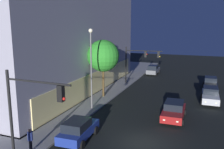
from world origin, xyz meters
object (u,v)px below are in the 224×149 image
Objects in this scene: car_silver at (210,95)px; car_black at (210,83)px; street_lamp_sidewalk at (91,60)px; car_blue at (78,130)px; pedestrian_waiting at (30,138)px; car_red at (174,110)px; sidewalk_tree at (103,56)px; modern_building at (27,12)px; traffic_light_far_corner at (140,58)px; car_grey at (153,70)px; traffic_light_near_corner at (28,107)px.

car_silver reaches higher than car_black.
street_lamp_sidewalk is 1.77× the size of car_silver.
car_silver is at bearing -34.63° from car_blue.
car_red is at bearing -39.61° from pedestrian_waiting.
sidewalk_tree is (4.58, 0.59, -0.16)m from street_lamp_sidewalk.
pedestrian_waiting is at bearing -177.64° from sidewalk_tree.
modern_building is 6.37× the size of car_silver.
sidewalk_tree is 4.15× the size of pedestrian_waiting.
traffic_light_far_corner is at bearing 27.94° from car_red.
modern_building is at bearing 107.64° from car_black.
car_blue reaches higher than car_grey.
pedestrian_waiting is 0.38× the size of car_grey.
traffic_light_near_corner is at bearing 150.96° from car_red.
car_blue is at bearing 179.84° from car_grey.
street_lamp_sidewalk is 14.70m from car_silver.
modern_building is 7.01× the size of car_blue.
street_lamp_sidewalk reaches higher than car_grey.
car_red is (7.35, -6.46, -0.03)m from car_blue.
street_lamp_sidewalk is 19.35m from car_black.
car_silver is at bearing -120.18° from traffic_light_far_corner.
modern_building is 5.49× the size of traffic_light_far_corner.
traffic_light_near_corner is at bearing 152.01° from car_silver.
car_black is (26.46, -10.31, -3.49)m from traffic_light_near_corner.
car_blue reaches higher than car_black.
car_red is at bearing -152.06° from traffic_light_far_corner.
traffic_light_near_corner is at bearing -139.47° from pedestrian_waiting.
traffic_light_near_corner is at bearing 158.72° from car_black.
car_red is at bearing 166.33° from car_black.
modern_building is 6.77× the size of car_grey.
car_red is 22.07m from car_grey.
car_blue is at bearing 145.37° from car_silver.
pedestrian_waiting is at bearing -141.33° from modern_building.
car_silver is at bearing -58.87° from street_lamp_sidewalk.
car_red is (-6.04, -21.76, -9.87)m from modern_building.
traffic_light_near_corner reaches higher than traffic_light_far_corner.
traffic_light_far_corner is at bearing 59.82° from car_silver.
traffic_light_far_corner is 0.78× the size of sidewalk_tree.
traffic_light_near_corner reaches higher than car_red.
pedestrian_waiting is at bearing 145.28° from car_silver.
modern_building is at bearing 38.67° from pedestrian_waiting.
traffic_light_near_corner is 16.80m from sidewalk_tree.
traffic_light_near_corner is 28.61m from car_black.
car_red is at bearing -29.04° from traffic_light_near_corner.
car_black is at bearing -39.84° from street_lamp_sidewalk.
pedestrian_waiting is 3.74m from car_blue.
car_black is at bearing -24.78° from car_blue.
modern_building is 15.56m from street_lamp_sidewalk.
car_blue is 1.00× the size of car_black.
street_lamp_sidewalk reaches higher than pedestrian_waiting.
street_lamp_sidewalk is 1.86× the size of car_red.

